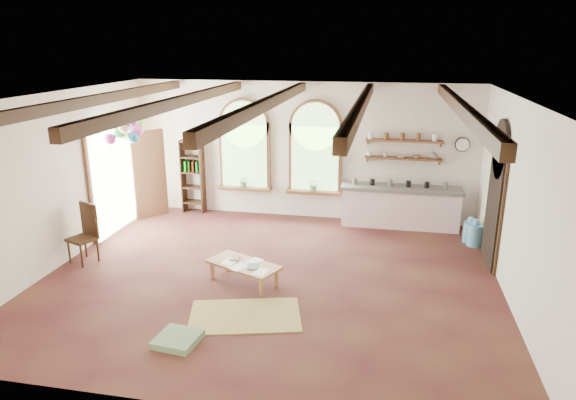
% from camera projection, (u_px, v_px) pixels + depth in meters
% --- Properties ---
extents(floor, '(8.00, 8.00, 0.00)m').
position_uv_depth(floor, '(270.00, 277.00, 9.21)').
color(floor, brown).
rests_on(floor, ground).
extents(ceiling_beams, '(6.20, 6.80, 0.18)m').
position_uv_depth(ceiling_beams, '(268.00, 103.00, 8.29)').
color(ceiling_beams, '#3B2612').
rests_on(ceiling_beams, ceiling).
extents(window_left, '(1.30, 0.28, 2.20)m').
position_uv_depth(window_left, '(244.00, 148.00, 12.20)').
color(window_left, brown).
rests_on(window_left, floor).
extents(window_right, '(1.30, 0.28, 2.20)m').
position_uv_depth(window_right, '(315.00, 151.00, 11.88)').
color(window_right, brown).
rests_on(window_right, floor).
extents(left_doorway, '(0.10, 1.90, 2.50)m').
position_uv_depth(left_doorway, '(113.00, 180.00, 11.29)').
color(left_doorway, brown).
rests_on(left_doorway, floor).
extents(right_doorway, '(0.10, 1.30, 2.40)m').
position_uv_depth(right_doorway, '(494.00, 207.00, 9.56)').
color(right_doorway, black).
rests_on(right_doorway, floor).
extents(kitchen_counter, '(2.68, 0.62, 0.94)m').
position_uv_depth(kitchen_counter, '(400.00, 206.00, 11.64)').
color(kitchen_counter, '#F8D3DB').
rests_on(kitchen_counter, floor).
extents(wall_shelf_lower, '(1.70, 0.24, 0.04)m').
position_uv_depth(wall_shelf_lower, '(403.00, 158.00, 11.49)').
color(wall_shelf_lower, brown).
rests_on(wall_shelf_lower, wall_back).
extents(wall_shelf_upper, '(1.70, 0.24, 0.04)m').
position_uv_depth(wall_shelf_upper, '(404.00, 141.00, 11.38)').
color(wall_shelf_upper, brown).
rests_on(wall_shelf_upper, wall_back).
extents(wall_clock, '(0.32, 0.04, 0.32)m').
position_uv_depth(wall_clock, '(462.00, 144.00, 11.23)').
color(wall_clock, black).
rests_on(wall_clock, wall_back).
extents(bookshelf, '(0.53, 0.32, 1.80)m').
position_uv_depth(bookshelf, '(193.00, 176.00, 12.55)').
color(bookshelf, '#3B2612').
rests_on(bookshelf, floor).
extents(coffee_table, '(1.42, 1.08, 0.37)m').
position_uv_depth(coffee_table, '(244.00, 266.00, 8.92)').
color(coffee_table, '#A26D4A').
rests_on(coffee_table, floor).
extents(side_chair, '(0.58, 0.58, 1.14)m').
position_uv_depth(side_chair, '(84.00, 246.00, 9.79)').
color(side_chair, '#3B2612').
rests_on(side_chair, floor).
extents(floor_mat, '(1.90, 1.44, 0.02)m').
position_uv_depth(floor_mat, '(245.00, 315.00, 7.91)').
color(floor_mat, tan).
rests_on(floor_mat, floor).
extents(floor_cushion, '(0.64, 0.64, 0.10)m').
position_uv_depth(floor_cushion, '(178.00, 339.00, 7.20)').
color(floor_cushion, gray).
rests_on(floor_cushion, floor).
extents(water_jug_a, '(0.29, 0.29, 0.56)m').
position_uv_depth(water_jug_a, '(470.00, 231.00, 10.79)').
color(water_jug_a, '#61A4D0').
rests_on(water_jug_a, floor).
extents(water_jug_b, '(0.30, 0.30, 0.59)m').
position_uv_depth(water_jug_b, '(475.00, 234.00, 10.58)').
color(water_jug_b, '#61A4D0').
rests_on(water_jug_b, floor).
extents(balloon_cluster, '(0.82, 0.82, 1.15)m').
position_uv_depth(balloon_cluster, '(124.00, 128.00, 10.54)').
color(balloon_cluster, white).
rests_on(balloon_cluster, floor).
extents(table_book, '(0.19, 0.26, 0.02)m').
position_uv_depth(table_book, '(231.00, 258.00, 9.10)').
color(table_book, olive).
rests_on(table_book, coffee_table).
extents(tablet, '(0.23, 0.29, 0.01)m').
position_uv_depth(tablet, '(253.00, 266.00, 8.77)').
color(tablet, black).
rests_on(tablet, coffee_table).
extents(potted_plant_left, '(0.27, 0.23, 0.30)m').
position_uv_depth(potted_plant_left, '(244.00, 181.00, 12.33)').
color(potted_plant_left, '#598C4C').
rests_on(potted_plant_left, window_left).
extents(potted_plant_right, '(0.27, 0.23, 0.30)m').
position_uv_depth(potted_plant_right, '(314.00, 185.00, 12.01)').
color(potted_plant_right, '#598C4C').
rests_on(potted_plant_right, window_right).
extents(shelf_cup_a, '(0.12, 0.10, 0.10)m').
position_uv_depth(shelf_cup_a, '(369.00, 154.00, 11.61)').
color(shelf_cup_a, white).
rests_on(shelf_cup_a, wall_shelf_lower).
extents(shelf_cup_b, '(0.10, 0.10, 0.09)m').
position_uv_depth(shelf_cup_b, '(385.00, 155.00, 11.55)').
color(shelf_cup_b, beige).
rests_on(shelf_cup_b, wall_shelf_lower).
extents(shelf_bowl_a, '(0.22, 0.22, 0.05)m').
position_uv_depth(shelf_bowl_a, '(401.00, 156.00, 11.49)').
color(shelf_bowl_a, beige).
rests_on(shelf_bowl_a, wall_shelf_lower).
extents(shelf_bowl_b, '(0.20, 0.20, 0.06)m').
position_uv_depth(shelf_bowl_b, '(417.00, 157.00, 11.42)').
color(shelf_bowl_b, '#8C664C').
rests_on(shelf_bowl_b, wall_shelf_lower).
extents(shelf_vase, '(0.18, 0.18, 0.19)m').
position_uv_depth(shelf_vase, '(433.00, 155.00, 11.34)').
color(shelf_vase, slate).
rests_on(shelf_vase, wall_shelf_lower).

